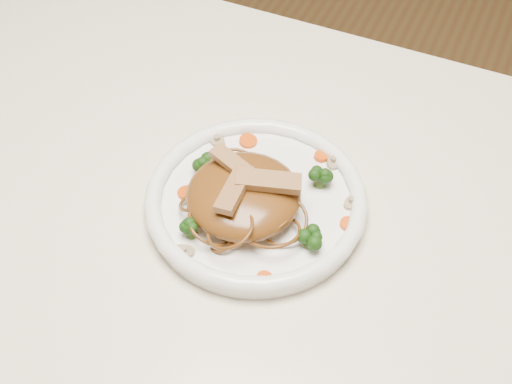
% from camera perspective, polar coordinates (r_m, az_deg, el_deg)
% --- Properties ---
extents(table, '(1.20, 0.80, 0.75)m').
position_cam_1_polar(table, '(0.85, -0.87, -7.04)').
color(table, beige).
rests_on(table, ground).
extents(plate, '(0.27, 0.27, 0.02)m').
position_cam_1_polar(plate, '(0.78, -0.00, -1.05)').
color(plate, white).
rests_on(plate, table).
extents(noodle_mound, '(0.17, 0.17, 0.04)m').
position_cam_1_polar(noodle_mound, '(0.75, -1.08, -0.26)').
color(noodle_mound, '#5F3112').
rests_on(noodle_mound, plate).
extents(chicken_a, '(0.08, 0.05, 0.01)m').
position_cam_1_polar(chicken_a, '(0.73, 1.07, 0.94)').
color(chicken_a, '#9C724A').
rests_on(chicken_a, noodle_mound).
extents(chicken_b, '(0.06, 0.04, 0.01)m').
position_cam_1_polar(chicken_b, '(0.75, -1.99, 2.50)').
color(chicken_b, '#9C724A').
rests_on(chicken_b, noodle_mound).
extents(chicken_c, '(0.03, 0.07, 0.01)m').
position_cam_1_polar(chicken_c, '(0.72, -1.85, 0.25)').
color(chicken_c, '#9C724A').
rests_on(chicken_c, noodle_mound).
extents(broccoli_0, '(0.04, 0.04, 0.03)m').
position_cam_1_polar(broccoli_0, '(0.78, 5.55, 1.39)').
color(broccoli_0, '#153C0C').
rests_on(broccoli_0, plate).
extents(broccoli_1, '(0.03, 0.03, 0.03)m').
position_cam_1_polar(broccoli_1, '(0.80, -4.25, 2.47)').
color(broccoli_1, '#153C0C').
rests_on(broccoli_1, plate).
extents(broccoli_2, '(0.03, 0.03, 0.03)m').
position_cam_1_polar(broccoli_2, '(0.74, -5.59, -2.96)').
color(broccoli_2, '#153C0C').
rests_on(broccoli_2, plate).
extents(broccoli_3, '(0.03, 0.03, 0.03)m').
position_cam_1_polar(broccoli_3, '(0.73, 4.69, -3.81)').
color(broccoli_3, '#153C0C').
rests_on(broccoli_3, plate).
extents(carrot_0, '(0.02, 0.02, 0.00)m').
position_cam_1_polar(carrot_0, '(0.82, 5.61, 3.06)').
color(carrot_0, '#E65108').
rests_on(carrot_0, plate).
extents(carrot_1, '(0.03, 0.03, 0.00)m').
position_cam_1_polar(carrot_1, '(0.79, -5.98, -0.04)').
color(carrot_1, '#E65108').
rests_on(carrot_1, plate).
extents(carrot_2, '(0.02, 0.02, 0.00)m').
position_cam_1_polar(carrot_2, '(0.76, 7.88, -2.71)').
color(carrot_2, '#E65108').
rests_on(carrot_2, plate).
extents(carrot_3, '(0.03, 0.03, 0.00)m').
position_cam_1_polar(carrot_3, '(0.84, -0.68, 4.38)').
color(carrot_3, '#E65108').
rests_on(carrot_3, plate).
extents(carrot_4, '(0.02, 0.02, 0.00)m').
position_cam_1_polar(carrot_4, '(0.71, 0.73, -7.38)').
color(carrot_4, '#E65108').
rests_on(carrot_4, plate).
extents(mushroom_0, '(0.04, 0.04, 0.01)m').
position_cam_1_polar(mushroom_0, '(0.73, -6.27, -5.12)').
color(mushroom_0, gray).
rests_on(mushroom_0, plate).
extents(mushroom_1, '(0.03, 0.03, 0.01)m').
position_cam_1_polar(mushroom_1, '(0.78, 8.15, -0.91)').
color(mushroom_1, gray).
rests_on(mushroom_1, plate).
extents(mushroom_2, '(0.03, 0.03, 0.01)m').
position_cam_1_polar(mushroom_2, '(0.84, -3.34, 4.40)').
color(mushroom_2, gray).
rests_on(mushroom_2, plate).
extents(mushroom_3, '(0.03, 0.03, 0.01)m').
position_cam_1_polar(mushroom_3, '(0.82, 6.63, 2.56)').
color(mushroom_3, gray).
rests_on(mushroom_3, plate).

